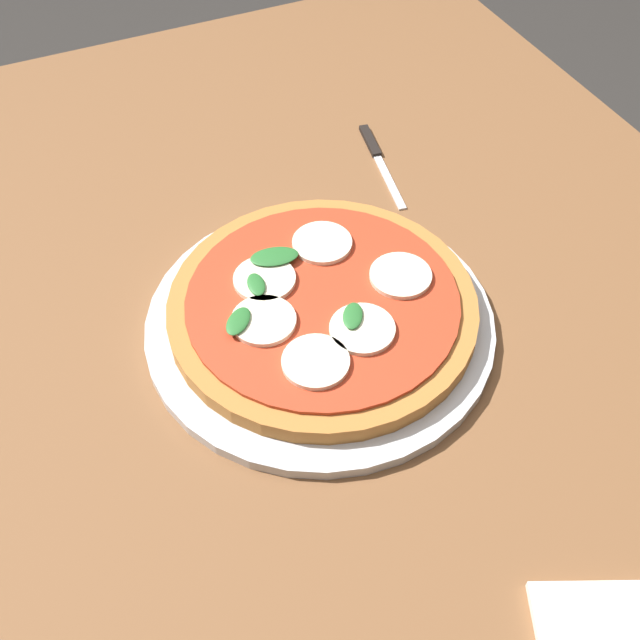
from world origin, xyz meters
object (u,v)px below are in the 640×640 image
Objects in this scene: dining_table at (245,379)px; serving_tray at (320,323)px; pizza at (322,306)px; knife at (377,155)px.

serving_tray is at bearing -30.92° from dining_table.
serving_tray is at bearing -132.66° from pizza.
dining_table is at bearing 149.08° from serving_tray.
pizza reaches higher than knife.
pizza reaches higher than dining_table.
pizza is at bearing -26.39° from dining_table.
dining_table is 3.40× the size of serving_tray.
pizza is 1.88× the size of knife.
dining_table is 0.13m from serving_tray.
pizza is at bearing -128.59° from knife.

